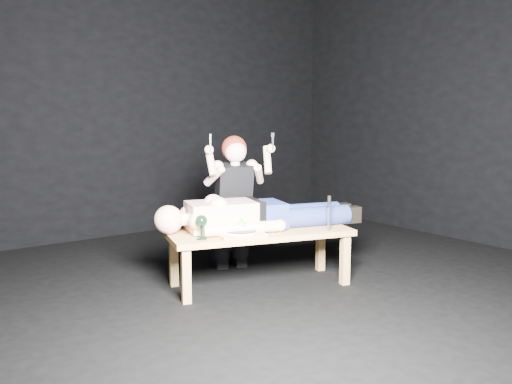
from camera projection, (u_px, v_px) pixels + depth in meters
ground at (289, 282)px, 4.51m from camera, size 5.00×5.00×0.00m
back_wall at (150, 102)px, 6.29m from camera, size 5.00×0.00×5.00m
table at (260, 258)px, 4.39m from camera, size 1.54×0.93×0.45m
lying_man at (261, 210)px, 4.44m from camera, size 1.62×0.89×0.28m
kneeling_woman at (232, 201)px, 4.82m from camera, size 0.84×0.89×1.22m
serving_tray at (240, 234)px, 4.16m from camera, size 0.41×0.34×0.02m
plate at (240, 232)px, 4.15m from camera, size 0.29×0.29×0.02m
apple at (242, 225)px, 4.16m from camera, size 0.08×0.08×0.08m
goblet at (202, 227)px, 4.03m from camera, size 0.11×0.11×0.18m
fork_flat at (225, 236)px, 4.12m from camera, size 0.07×0.15×0.01m
knife_flat at (271, 233)px, 4.23m from camera, size 0.10×0.13×0.01m
spoon_flat at (269, 232)px, 4.28m from camera, size 0.06×0.15×0.01m
carving_knife at (329, 213)px, 4.32m from camera, size 0.05×0.05×0.28m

